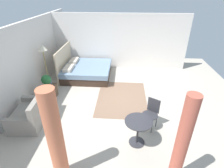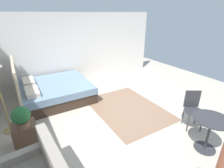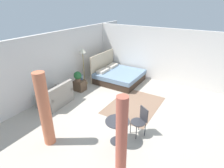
{
  "view_description": "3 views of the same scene",
  "coord_description": "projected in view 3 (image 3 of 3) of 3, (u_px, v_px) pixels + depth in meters",
  "views": [
    {
      "loc": [
        -5.07,
        -0.24,
        3.5
      ],
      "look_at": [
        -0.04,
        0.12,
        0.72
      ],
      "focal_mm": 28.12,
      "sensor_mm": 36.0,
      "label": 1
    },
    {
      "loc": [
        -3.11,
        2.28,
        2.5
      ],
      "look_at": [
        0.54,
        0.12,
        0.72
      ],
      "focal_mm": 27.05,
      "sensor_mm": 36.0,
      "label": 2
    },
    {
      "loc": [
        -5.34,
        -2.63,
        3.68
      ],
      "look_at": [
        -0.32,
        0.44,
        0.96
      ],
      "focal_mm": 29.38,
      "sensor_mm": 36.0,
      "label": 3
    }
  ],
  "objects": [
    {
      "name": "couch",
      "position": [
        56.0,
        97.0,
        6.98
      ],
      "size": [
        1.27,
        0.91,
        0.88
      ],
      "color": "gray",
      "rests_on": "ground"
    },
    {
      "name": "balcony_table",
      "position": [
        117.0,
        127.0,
        5.02
      ],
      "size": [
        0.67,
        0.67,
        0.71
      ],
      "color": "#2D2D33",
      "rests_on": "ground"
    },
    {
      "name": "nightstand",
      "position": [
        80.0,
        85.0,
        8.08
      ],
      "size": [
        0.42,
        0.45,
        0.47
      ],
      "color": "brown",
      "rests_on": "ground"
    },
    {
      "name": "cafe_chair_near_window",
      "position": [
        141.0,
        119.0,
        5.32
      ],
      "size": [
        0.6,
        0.6,
        0.87
      ],
      "color": "#2D2D33",
      "rests_on": "ground"
    },
    {
      "name": "ground_plane",
      "position": [
        126.0,
        107.0,
        6.93
      ],
      "size": [
        9.12,
        9.22,
        0.02
      ],
      "primitive_type": "cube",
      "color": "#B2A899"
    },
    {
      "name": "curtain_right",
      "position": [
        45.0,
        110.0,
        4.77
      ],
      "size": [
        0.3,
        0.3,
        2.12
      ],
      "color": "#D1704C",
      "rests_on": "ground"
    },
    {
      "name": "bed",
      "position": [
        118.0,
        76.0,
        8.96
      ],
      "size": [
        1.96,
        2.03,
        1.31
      ],
      "color": "#38281E",
      "rests_on": "ground"
    },
    {
      "name": "floor_lamp",
      "position": [
        83.0,
        54.0,
        8.22
      ],
      "size": [
        0.33,
        0.33,
        1.73
      ],
      "color": "#99844C",
      "rests_on": "ground"
    },
    {
      "name": "potted_plant",
      "position": [
        78.0,
        76.0,
        7.8
      ],
      "size": [
        0.34,
        0.34,
        0.44
      ],
      "color": "brown",
      "rests_on": "nightstand"
    },
    {
      "name": "vase",
      "position": [
        81.0,
        77.0,
        8.02
      ],
      "size": [
        0.13,
        0.13,
        0.23
      ],
      "color": "slate",
      "rests_on": "nightstand"
    },
    {
      "name": "curtain_left",
      "position": [
        121.0,
        143.0,
        3.69
      ],
      "size": [
        0.23,
        0.23,
        2.12
      ],
      "color": "#C15B47",
      "rests_on": "ground"
    },
    {
      "name": "wall_back",
      "position": [
        63.0,
        61.0,
        7.87
      ],
      "size": [
        9.12,
        0.12,
        2.54
      ],
      "primitive_type": "cube",
      "color": "silver",
      "rests_on": "ground"
    },
    {
      "name": "area_rug",
      "position": [
        134.0,
        105.0,
        7.02
      ],
      "size": [
        2.36,
        1.74,
        0.01
      ],
      "primitive_type": "cube",
      "color": "#7F604C",
      "rests_on": "ground"
    },
    {
      "name": "wall_right",
      "position": [
        156.0,
        55.0,
        8.77
      ],
      "size": [
        0.12,
        6.22,
        2.54
      ],
      "primitive_type": "cube",
      "color": "silver",
      "rests_on": "ground"
    }
  ]
}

